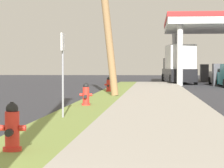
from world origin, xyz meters
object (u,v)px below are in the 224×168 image
street_sign_post (63,57)px  fire_hydrant_second (86,95)px  fire_hydrant_nearest (12,130)px  fire_hydrant_third (109,85)px  truck_black_at_forecourt (179,65)px

street_sign_post → fire_hydrant_second: bearing=89.3°
fire_hydrant_nearest → fire_hydrant_third: 18.77m
fire_hydrant_nearest → street_sign_post: (-0.14, 5.20, 1.19)m
fire_hydrant_nearest → street_sign_post: 5.34m
fire_hydrant_second → truck_black_at_forecourt: truck_black_at_forecourt is taller
fire_hydrant_nearest → truck_black_at_forecourt: bearing=83.2°
fire_hydrant_nearest → fire_hydrant_third: (-0.17, 18.77, 0.00)m
truck_black_at_forecourt → fire_hydrant_nearest: bearing=-96.8°
fire_hydrant_third → fire_hydrant_second: bearing=-89.6°
fire_hydrant_nearest → truck_black_at_forecourt: (4.17, 34.71, 1.04)m
fire_hydrant_nearest → fire_hydrant_second: size_ratio=1.00×
truck_black_at_forecourt → fire_hydrant_second: bearing=-99.5°
fire_hydrant_second → fire_hydrant_third: same height
fire_hydrant_nearest → fire_hydrant_third: bearing=90.5°
fire_hydrant_third → truck_black_at_forecourt: bearing=74.8°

